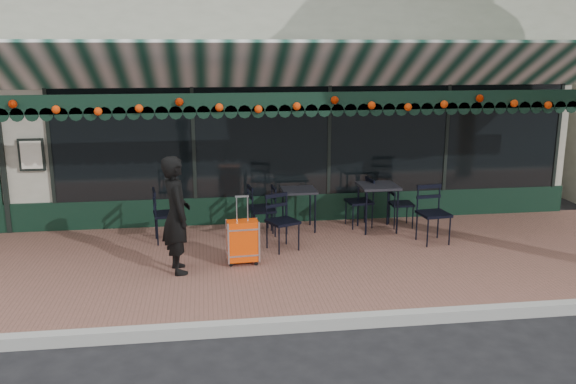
{
  "coord_description": "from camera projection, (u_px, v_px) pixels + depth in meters",
  "views": [
    {
      "loc": [
        -0.82,
        -6.63,
        3.28
      ],
      "look_at": [
        0.33,
        1.6,
        1.28
      ],
      "focal_mm": 38.0,
      "sensor_mm": 36.0,
      "label": 1
    }
  ],
  "objects": [
    {
      "name": "ground",
      "position": [
        279.0,
        328.0,
        7.27
      ],
      "size": [
        80.0,
        80.0,
        0.0
      ],
      "primitive_type": "plane",
      "color": "black",
      "rests_on": "ground"
    },
    {
      "name": "sidewalk",
      "position": [
        263.0,
        264.0,
        9.18
      ],
      "size": [
        18.0,
        4.0,
        0.15
      ],
      "primitive_type": "cube",
      "color": "brown",
      "rests_on": "ground"
    },
    {
      "name": "curb",
      "position": [
        280.0,
        325.0,
        7.17
      ],
      "size": [
        18.0,
        0.16,
        0.15
      ],
      "primitive_type": "cube",
      "color": "#9E9E99",
      "rests_on": "ground"
    },
    {
      "name": "restaurant_building",
      "position": [
        238.0,
        90.0,
        14.28
      ],
      "size": [
        12.0,
        9.6,
        4.5
      ],
      "color": "gray",
      "rests_on": "ground"
    },
    {
      "name": "woman",
      "position": [
        176.0,
        215.0,
        8.5
      ],
      "size": [
        0.53,
        0.69,
        1.67
      ],
      "primitive_type": "imported",
      "rotation": [
        0.0,
        0.0,
        1.81
      ],
      "color": "black",
      "rests_on": "sidewalk"
    },
    {
      "name": "suitcase",
      "position": [
        243.0,
        242.0,
        8.9
      ],
      "size": [
        0.46,
        0.28,
        1.03
      ],
      "rotation": [
        0.0,
        0.0,
        0.07
      ],
      "color": "#ED4007",
      "rests_on": "sidewalk"
    },
    {
      "name": "cafe_table_a",
      "position": [
        378.0,
        189.0,
        10.48
      ],
      "size": [
        0.65,
        0.65,
        0.81
      ],
      "color": "black",
      "rests_on": "sidewalk"
    },
    {
      "name": "cafe_table_b",
      "position": [
        299.0,
        193.0,
        10.51
      ],
      "size": [
        0.59,
        0.59,
        0.72
      ],
      "color": "black",
      "rests_on": "sidewalk"
    },
    {
      "name": "chair_a_left",
      "position": [
        359.0,
        202.0,
        10.76
      ],
      "size": [
        0.49,
        0.49,
        0.88
      ],
      "primitive_type": null,
      "rotation": [
        0.0,
        0.0,
        -1.45
      ],
      "color": "black",
      "rests_on": "sidewalk"
    },
    {
      "name": "chair_a_right",
      "position": [
        401.0,
        204.0,
        10.75
      ],
      "size": [
        0.41,
        0.41,
        0.81
      ],
      "primitive_type": null,
      "rotation": [
        0.0,
        0.0,
        1.55
      ],
      "color": "black",
      "rests_on": "sidewalk"
    },
    {
      "name": "chair_a_front",
      "position": [
        434.0,
        214.0,
        9.85
      ],
      "size": [
        0.53,
        0.53,
        0.95
      ],
      "primitive_type": null,
      "rotation": [
        0.0,
        0.0,
        0.12
      ],
      "color": "black",
      "rests_on": "sidewalk"
    },
    {
      "name": "chair_b_left",
      "position": [
        263.0,
        210.0,
        10.28
      ],
      "size": [
        0.45,
        0.45,
        0.85
      ],
      "primitive_type": null,
      "rotation": [
        0.0,
        0.0,
        -1.5
      ],
      "color": "black",
      "rests_on": "sidewalk"
    },
    {
      "name": "chair_b_right",
      "position": [
        261.0,
        208.0,
        10.43
      ],
      "size": [
        0.48,
        0.48,
        0.84
      ],
      "primitive_type": null,
      "rotation": [
        0.0,
        0.0,
        1.72
      ],
      "color": "black",
      "rests_on": "sidewalk"
    },
    {
      "name": "chair_b_front",
      "position": [
        283.0,
        222.0,
        9.52
      ],
      "size": [
        0.59,
        0.59,
        0.89
      ],
      "primitive_type": null,
      "rotation": [
        0.0,
        0.0,
        0.43
      ],
      "color": "black",
      "rests_on": "sidewalk"
    },
    {
      "name": "chair_solo",
      "position": [
        167.0,
        215.0,
        9.92
      ],
      "size": [
        0.51,
        0.51,
        0.9
      ],
      "primitive_type": null,
      "rotation": [
        0.0,
        0.0,
        1.72
      ],
      "color": "black",
      "rests_on": "sidewalk"
    }
  ]
}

